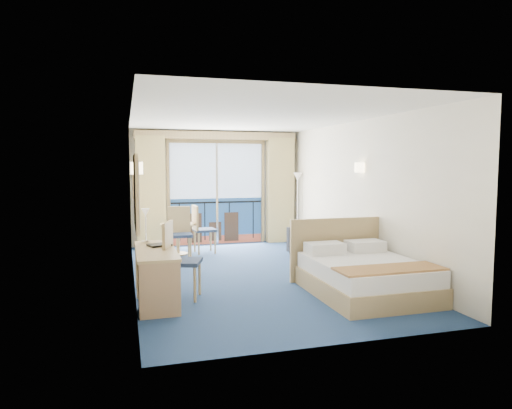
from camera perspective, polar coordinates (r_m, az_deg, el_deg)
name	(u,v)px	position (r m, az deg, el deg)	size (l,w,h in m)	color
floor	(253,274)	(8.02, -0.35, -8.70)	(6.50, 6.50, 0.00)	navy
room_walls	(253,172)	(7.80, -0.36, 4.10)	(4.04, 6.54, 2.72)	white
balcony_door	(217,196)	(10.95, -4.95, 1.02)	(2.36, 0.03, 2.52)	navy
curtain_left	(151,192)	(10.61, -13.00, 1.49)	(0.65, 0.22, 2.55)	tan
curtain_right	(280,190)	(11.21, 3.04, 1.80)	(0.65, 0.22, 2.55)	tan
pelmet	(217,136)	(10.83, -4.84, 8.58)	(3.80, 0.25, 0.18)	tan
mirror	(136,192)	(6.02, -14.73, 1.50)	(0.05, 1.25, 0.95)	tan
wall_print	(133,183)	(7.96, -15.07, 2.67)	(0.04, 0.42, 0.52)	tan
sconce_left	(137,168)	(6.91, -14.70, 4.42)	(0.18, 0.18, 0.18)	#FFE5B2
sconce_right	(360,167)	(8.40, 12.82, 4.53)	(0.18, 0.18, 0.18)	#FFE5B2
bed	(363,275)	(6.97, 13.28, -8.53)	(1.63, 1.94, 1.02)	tan
nightstand	(358,257)	(8.16, 12.60, -6.40)	(0.47, 0.44, 0.61)	tan
phone	(361,237)	(8.07, 12.95, -4.01)	(0.20, 0.16, 0.09)	white
armchair	(307,240)	(9.76, 6.41, -4.41)	(0.66, 0.68, 0.62)	#434651
floor_lamp	(298,190)	(11.01, 5.23, 1.83)	(0.24, 0.24, 1.71)	silver
desk	(158,280)	(6.16, -12.13, -9.16)	(0.54, 1.56, 0.73)	tan
desk_chair	(177,255)	(6.59, -9.86, -6.29)	(0.61, 0.60, 1.10)	#1F2D48
folder	(159,245)	(6.74, -11.99, -4.97)	(0.31, 0.23, 0.03)	black
desk_lamp	(146,218)	(7.00, -13.64, -1.69)	(0.13, 0.13, 0.49)	silver
round_table	(178,231)	(9.79, -9.74, -3.29)	(0.73, 0.73, 0.66)	tan
table_chair_a	(201,226)	(9.87, -6.94, -2.71)	(0.49, 0.48, 1.03)	#1F2D48
table_chair_b	(180,230)	(9.24, -9.52, -3.16)	(0.47, 0.48, 1.06)	#1F2D48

